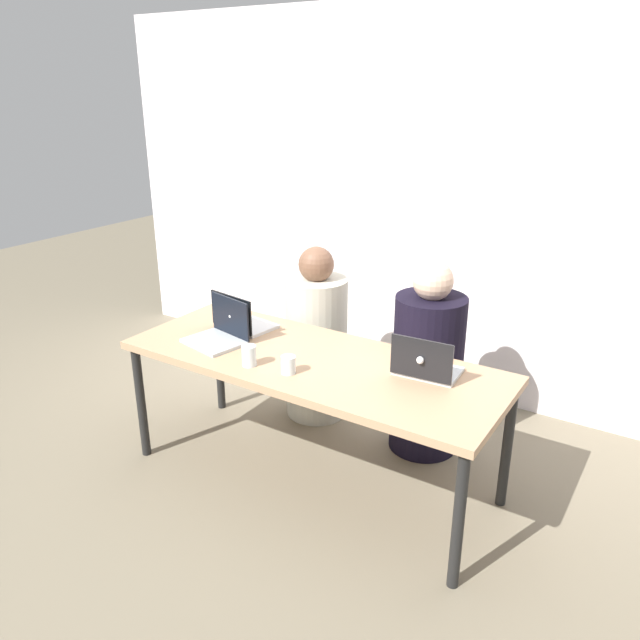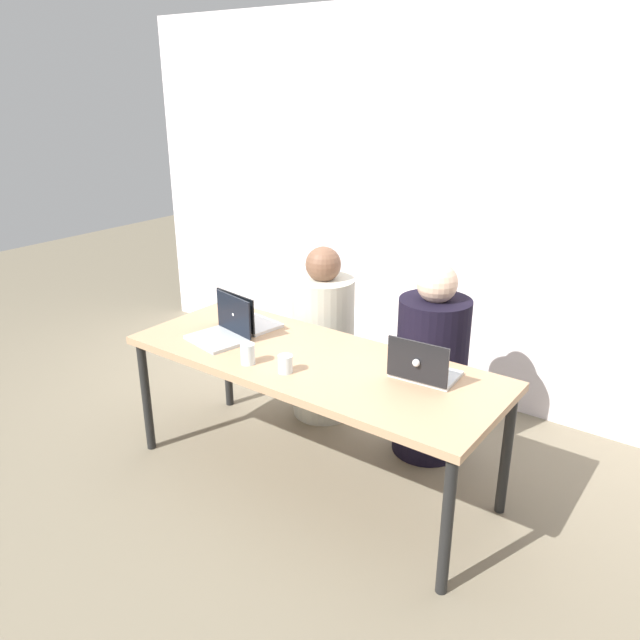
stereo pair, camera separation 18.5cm
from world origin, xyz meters
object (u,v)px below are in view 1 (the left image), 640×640
object	(u,v)px
laptop_front_left	(220,333)
water_glass_left	(249,357)
laptop_back_left	(242,321)
water_glass_center	(289,366)
person_on_right	(427,368)
person_on_left	(316,342)
laptop_back_right	(426,367)

from	to	relation	value
laptop_front_left	water_glass_left	size ratio (longest dim) A/B	3.27
laptop_back_left	water_glass_center	size ratio (longest dim) A/B	3.99
laptop_front_left	water_glass_left	xyz separation A→B (m)	(0.32, -0.15, -0.00)
laptop_back_left	water_glass_left	distance (m)	0.49
laptop_back_left	water_glass_center	xyz separation A→B (m)	(0.55, -0.32, -0.01)
laptop_front_left	laptop_back_left	world-z (taller)	laptop_front_left
person_on_right	water_glass_left	distance (m)	1.05
laptop_front_left	water_glass_center	xyz separation A→B (m)	(0.53, -0.12, -0.01)
person_on_right	laptop_back_left	distance (m)	1.07
person_on_right	water_glass_left	world-z (taller)	person_on_right
person_on_right	laptop_front_left	xyz separation A→B (m)	(-0.90, -0.70, 0.26)
laptop_front_left	person_on_left	bearing A→B (deg)	88.74
person_on_left	laptop_back_left	size ratio (longest dim) A/B	3.19
person_on_right	water_glass_center	world-z (taller)	person_on_right
person_on_right	laptop_back_right	size ratio (longest dim) A/B	3.63
person_on_right	person_on_left	bearing A→B (deg)	-6.20
laptop_back_left	water_glass_left	world-z (taller)	laptop_back_left
person_on_left	water_glass_center	xyz separation A→B (m)	(0.37, -0.81, 0.26)
person_on_left	water_glass_left	size ratio (longest dim) A/B	10.56
laptop_back_right	water_glass_left	xyz separation A→B (m)	(-0.77, -0.36, -0.00)
person_on_left	water_glass_center	bearing A→B (deg)	121.88
person_on_right	water_glass_center	distance (m)	0.92
laptop_back_left	water_glass_left	size ratio (longest dim) A/B	3.31
person_on_right	water_glass_left	bearing A→B (deg)	49.40
laptop_back_right	water_glass_left	distance (m)	0.85
laptop_back_right	water_glass_center	xyz separation A→B (m)	(-0.56, -0.32, -0.01)
laptop_front_left	water_glass_center	distance (m)	0.54
laptop_back_left	water_glass_center	world-z (taller)	laptop_back_left
water_glass_left	laptop_back_right	bearing A→B (deg)	24.85
person_on_right	laptop_back_left	bearing A→B (deg)	21.75
person_on_right	laptop_back_left	xyz separation A→B (m)	(-0.92, -0.49, 0.25)
water_glass_left	person_on_right	bearing A→B (deg)	55.60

